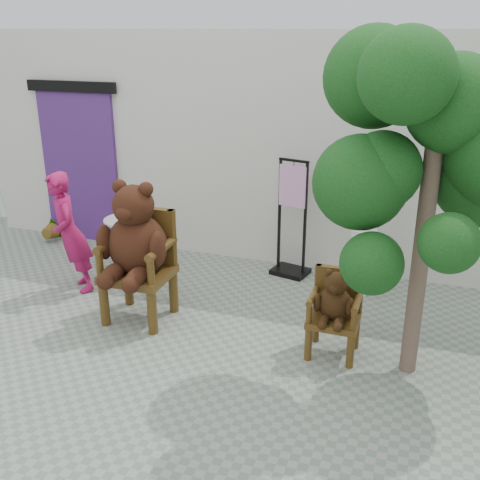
{
  "coord_description": "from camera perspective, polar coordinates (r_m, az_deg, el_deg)",
  "views": [
    {
      "loc": [
        1.81,
        -4.25,
        3.01
      ],
      "look_at": [
        0.04,
        0.88,
        0.95
      ],
      "focal_mm": 42.0,
      "sensor_mm": 36.0,
      "label": 1
    }
  ],
  "objects": [
    {
      "name": "back_wall",
      "position": [
        7.72,
        5.13,
        9.41
      ],
      "size": [
        9.0,
        1.0,
        3.0
      ],
      "primitive_type": "cube",
      "color": "silver",
      "rests_on": "ground"
    },
    {
      "name": "cafe_table",
      "position": [
        7.45,
        -11.25,
        0.2
      ],
      "size": [
        0.6,
        0.6,
        0.7
      ],
      "rotation": [
        0.0,
        0.0,
        -0.09
      ],
      "color": "white",
      "rests_on": "ground"
    },
    {
      "name": "tree",
      "position": [
        4.9,
        19.27,
        9.15
      ],
      "size": [
        2.05,
        1.57,
        3.05
      ],
      "rotation": [
        0.0,
        0.0,
        -0.4
      ],
      "color": "brown",
      "rests_on": "ground"
    },
    {
      "name": "chair_big",
      "position": [
        6.02,
        -10.49,
        -0.41
      ],
      "size": [
        0.77,
        0.82,
        1.56
      ],
      "color": "#3F2A0D",
      "rests_on": "ground"
    },
    {
      "name": "person",
      "position": [
        6.91,
        -16.88,
        0.67
      ],
      "size": [
        0.63,
        0.63,
        1.48
      ],
      "primitive_type": "imported",
      "rotation": [
        0.0,
        0.0,
        -0.8
      ],
      "color": "#A61450",
      "rests_on": "ground"
    },
    {
      "name": "ground_plane",
      "position": [
        5.51,
        -3.48,
        -12.36
      ],
      "size": [
        60.0,
        60.0,
        0.0
      ],
      "primitive_type": "plane",
      "color": "gray",
      "rests_on": "ground"
    },
    {
      "name": "chair_small",
      "position": [
        5.48,
        9.63,
        -6.48
      ],
      "size": [
        0.48,
        0.48,
        0.9
      ],
      "color": "#3F2A0D",
      "rests_on": "ground"
    },
    {
      "name": "doorway",
      "position": [
        8.55,
        -15.93,
        7.52
      ],
      "size": [
        1.4,
        0.11,
        2.33
      ],
      "color": "#4B246D",
      "rests_on": "ground"
    },
    {
      "name": "stool_bucket",
      "position": [
        6.75,
        12.4,
        -0.27
      ],
      "size": [
        0.32,
        0.32,
        1.45
      ],
      "rotation": [
        0.0,
        0.0,
        -0.13
      ],
      "color": "white",
      "rests_on": "ground"
    },
    {
      "name": "potted_plant",
      "position": [
        8.86,
        -18.26,
        1.21
      ],
      "size": [
        0.36,
        0.32,
        0.4
      ],
      "primitive_type": "imported",
      "rotation": [
        0.0,
        0.0,
        -0.01
      ],
      "color": "black",
      "rests_on": "ground"
    },
    {
      "name": "display_stand",
      "position": [
        7.16,
        5.25,
        0.87
      ],
      "size": [
        0.52,
        0.44,
        1.51
      ],
      "rotation": [
        0.0,
        0.0,
        -0.22
      ],
      "color": "black",
      "rests_on": "ground"
    }
  ]
}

